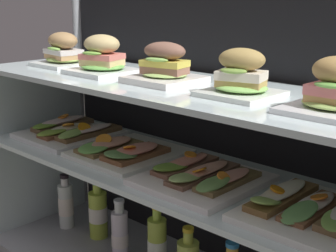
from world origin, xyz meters
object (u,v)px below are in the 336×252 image
(open_sandwich_tray_right_of_center, at_px, (313,210))
(plated_roll_sandwich_far_right, at_px, (63,52))
(plated_roll_sandwich_left_of_center, at_px, (102,59))
(juice_bottle_front_left_end, at_px, (157,244))
(open_sandwich_tray_mid_right, at_px, (124,151))
(juice_bottle_back_right, at_px, (98,213))
(open_sandwich_tray_far_right, at_px, (202,176))
(juice_bottle_front_right_end, at_px, (66,205))
(juice_bottle_tucked_behind, at_px, (120,233))
(plated_roll_sandwich_far_left, at_px, (241,78))
(open_sandwich_tray_center, at_px, (70,131))
(plated_roll_sandwich_right_of_center, at_px, (336,92))
(plated_roll_sandwich_mid_right, at_px, (164,68))

(open_sandwich_tray_right_of_center, bearing_deg, plated_roll_sandwich_far_right, 178.63)
(plated_roll_sandwich_left_of_center, distance_m, juice_bottle_front_left_end, 0.63)
(open_sandwich_tray_mid_right, height_order, juice_bottle_back_right, open_sandwich_tray_mid_right)
(open_sandwich_tray_right_of_center, height_order, juice_bottle_front_left_end, open_sandwich_tray_right_of_center)
(open_sandwich_tray_far_right, distance_m, juice_bottle_front_right_end, 0.78)
(open_sandwich_tray_far_right, bearing_deg, juice_bottle_tucked_behind, 174.65)
(plated_roll_sandwich_far_left, relative_size, juice_bottle_front_left_end, 0.76)
(plated_roll_sandwich_left_of_center, bearing_deg, juice_bottle_tucked_behind, 56.99)
(open_sandwich_tray_right_of_center, bearing_deg, open_sandwich_tray_far_right, -179.48)
(juice_bottle_front_right_end, relative_size, juice_bottle_tucked_behind, 1.04)
(plated_roll_sandwich_far_right, height_order, plated_roll_sandwich_far_left, plated_roll_sandwich_far_left)
(open_sandwich_tray_mid_right, bearing_deg, juice_bottle_back_right, 163.81)
(open_sandwich_tray_center, bearing_deg, plated_roll_sandwich_far_left, -1.09)
(plated_roll_sandwich_left_of_center, relative_size, juice_bottle_front_right_end, 0.86)
(plated_roll_sandwich_left_of_center, distance_m, open_sandwich_tray_right_of_center, 0.79)
(plated_roll_sandwich_left_of_center, distance_m, open_sandwich_tray_mid_right, 0.30)
(plated_roll_sandwich_far_left, bearing_deg, juice_bottle_front_left_end, 171.42)
(plated_roll_sandwich_right_of_center, distance_m, open_sandwich_tray_mid_right, 0.74)
(plated_roll_sandwich_right_of_center, distance_m, juice_bottle_front_left_end, 0.85)
(juice_bottle_tucked_behind, bearing_deg, open_sandwich_tray_mid_right, -23.25)
(plated_roll_sandwich_right_of_center, relative_size, open_sandwich_tray_far_right, 0.62)
(plated_roll_sandwich_far_right, xyz_separation_m, open_sandwich_tray_right_of_center, (0.98, -0.02, -0.28))
(plated_roll_sandwich_mid_right, relative_size, plated_roll_sandwich_right_of_center, 0.95)
(plated_roll_sandwich_mid_right, distance_m, juice_bottle_front_right_end, 0.81)
(plated_roll_sandwich_far_left, xyz_separation_m, open_sandwich_tray_mid_right, (-0.44, -0.00, -0.28))
(plated_roll_sandwich_mid_right, relative_size, open_sandwich_tray_center, 0.59)
(plated_roll_sandwich_far_left, height_order, juice_bottle_front_left_end, plated_roll_sandwich_far_left)
(plated_roll_sandwich_left_of_center, relative_size, juice_bottle_front_left_end, 0.81)
(plated_roll_sandwich_left_of_center, relative_size, plated_roll_sandwich_right_of_center, 0.95)
(open_sandwich_tray_center, height_order, juice_bottle_front_left_end, open_sandwich_tray_center)
(plated_roll_sandwich_mid_right, height_order, open_sandwich_tray_far_right, plated_roll_sandwich_mid_right)
(open_sandwich_tray_center, relative_size, juice_bottle_tucked_behind, 1.52)
(plated_roll_sandwich_far_right, bearing_deg, juice_bottle_back_right, 27.21)
(open_sandwich_tray_far_right, xyz_separation_m, juice_bottle_back_right, (-0.56, 0.08, -0.31))
(open_sandwich_tray_right_of_center, distance_m, juice_bottle_tucked_behind, 0.79)
(open_sandwich_tray_mid_right, bearing_deg, plated_roll_sandwich_mid_right, 3.70)
(open_sandwich_tray_mid_right, distance_m, juice_bottle_back_right, 0.39)
(open_sandwich_tray_mid_right, bearing_deg, plated_roll_sandwich_far_right, 176.86)
(juice_bottle_front_left_end, bearing_deg, juice_bottle_front_right_end, -177.84)
(plated_roll_sandwich_right_of_center, bearing_deg, plated_roll_sandwich_mid_right, 177.25)
(plated_roll_sandwich_left_of_center, distance_m, juice_bottle_tucked_behind, 0.61)
(open_sandwich_tray_center, relative_size, juice_bottle_front_left_end, 1.38)
(plated_roll_sandwich_left_of_center, xyz_separation_m, juice_bottle_back_right, (-0.14, 0.07, -0.60))
(juice_bottle_front_right_end, bearing_deg, juice_bottle_back_right, 12.17)
(plated_roll_sandwich_left_of_center, height_order, open_sandwich_tray_mid_right, plated_roll_sandwich_left_of_center)
(open_sandwich_tray_mid_right, height_order, open_sandwich_tray_right_of_center, open_sandwich_tray_right_of_center)
(open_sandwich_tray_far_right, relative_size, juice_bottle_tucked_behind, 1.52)
(open_sandwich_tray_right_of_center, distance_m, juice_bottle_front_left_end, 0.65)
(plated_roll_sandwich_far_left, distance_m, juice_bottle_tucked_behind, 0.79)
(juice_bottle_front_right_end, bearing_deg, juice_bottle_tucked_behind, -1.00)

